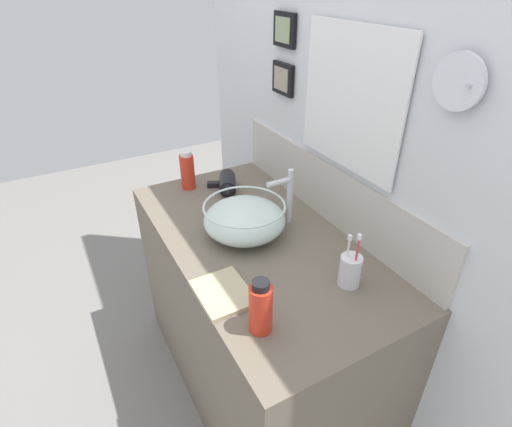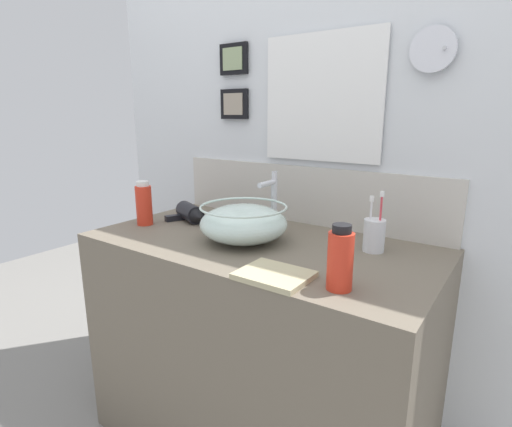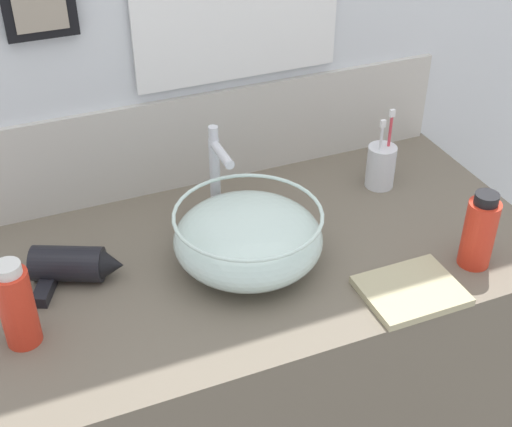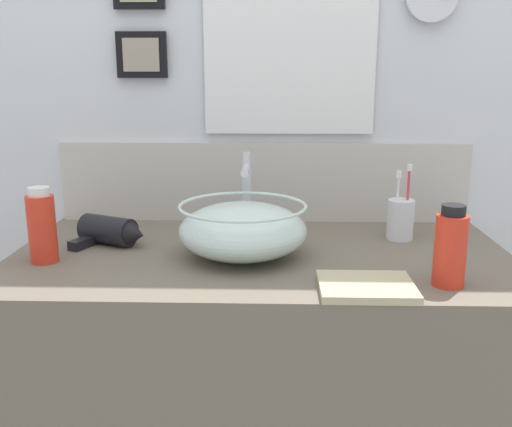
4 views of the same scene
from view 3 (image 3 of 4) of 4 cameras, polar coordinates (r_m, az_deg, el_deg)
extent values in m
cube|color=#6B6051|center=(1.84, 0.39, -13.47)|extent=(1.23, 0.64, 0.85)
cube|color=silver|center=(1.67, -4.28, 12.83)|extent=(2.08, 0.06, 2.34)
cube|color=beige|center=(1.73, -3.58, 6.09)|extent=(1.21, 0.02, 0.23)
cube|color=black|center=(1.51, -16.97, 15.54)|extent=(0.14, 0.02, 0.13)
cube|color=gray|center=(1.50, -16.91, 15.44)|extent=(0.10, 0.01, 0.09)
ellipsoid|color=silver|center=(1.47, -0.63, -2.04)|extent=(0.31, 0.31, 0.13)
torus|color=silver|center=(1.43, -0.65, -0.08)|extent=(0.31, 0.31, 0.01)
torus|color=#B2B7BC|center=(1.51, -0.62, -3.90)|extent=(0.12, 0.12, 0.01)
cylinder|color=silver|center=(1.60, -3.30, 2.88)|extent=(0.02, 0.02, 0.20)
cylinder|color=silver|center=(1.52, -2.76, 4.78)|extent=(0.02, 0.10, 0.02)
cylinder|color=silver|center=(1.55, -3.43, 6.45)|extent=(0.02, 0.02, 0.03)
cylinder|color=black|center=(1.50, -14.83, -3.91)|extent=(0.16, 0.13, 0.07)
cone|color=black|center=(1.47, -11.40, -4.05)|extent=(0.07, 0.08, 0.06)
cube|color=black|center=(1.49, -16.50, -5.80)|extent=(0.06, 0.09, 0.02)
cylinder|color=silver|center=(1.76, 9.95, 3.73)|extent=(0.07, 0.07, 0.11)
cylinder|color=#D83F4C|center=(1.74, 10.51, 5.00)|extent=(0.01, 0.01, 0.18)
cube|color=white|center=(1.70, 10.86, 7.89)|extent=(0.01, 0.01, 0.02)
cylinder|color=white|center=(1.73, 9.83, 4.44)|extent=(0.01, 0.01, 0.16)
cube|color=white|center=(1.68, 10.13, 7.09)|extent=(0.01, 0.01, 0.02)
cylinder|color=red|center=(1.53, 17.40, -1.57)|extent=(0.07, 0.07, 0.15)
cylinder|color=black|center=(1.49, 17.97, 1.12)|extent=(0.05, 0.05, 0.02)
cylinder|color=red|center=(1.35, -18.56, -7.18)|extent=(0.06, 0.06, 0.16)
cylinder|color=silver|center=(1.30, -19.28, -4.23)|extent=(0.05, 0.05, 0.02)
cube|color=tan|center=(1.46, 12.30, -6.06)|extent=(0.19, 0.16, 0.02)
camera|label=1|loc=(1.65, 53.36, 19.62)|focal=28.00mm
camera|label=2|loc=(1.34, 59.17, -6.02)|focal=28.00mm
camera|label=4|loc=(0.75, 63.17, -34.77)|focal=40.00mm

